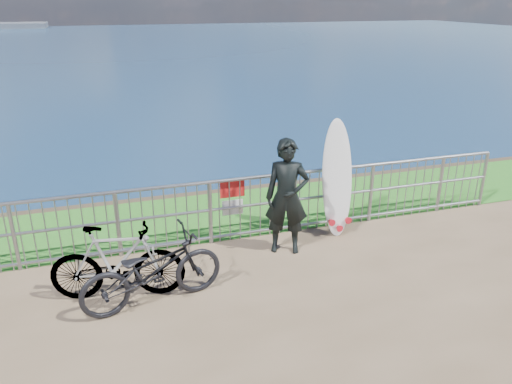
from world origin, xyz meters
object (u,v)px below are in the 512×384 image
object	(u,v)px
surfboard	(337,183)
bicycle_near	(152,270)
surfer	(287,197)
bicycle_far	(117,262)

from	to	relation	value
surfboard	bicycle_near	distance (m)	3.58
surfer	bicycle_far	distance (m)	2.78
surfboard	bicycle_far	bearing A→B (deg)	-165.38
bicycle_near	surfboard	bearing A→B (deg)	-80.58
surfer	surfboard	bearing A→B (deg)	41.54
bicycle_far	surfboard	bearing A→B (deg)	-64.60
surfer	surfboard	size ratio (longest dim) A/B	0.93
surfer	bicycle_far	world-z (taller)	surfer
bicycle_near	bicycle_far	xyz separation A→B (m)	(-0.43, 0.31, 0.03)
surfer	surfboard	distance (m)	1.13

